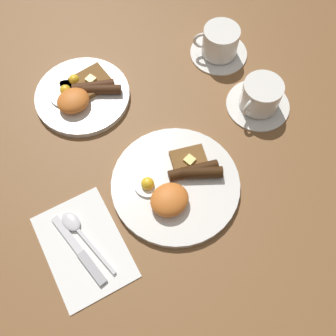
% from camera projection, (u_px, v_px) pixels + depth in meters
% --- Properties ---
extents(ground_plane, '(3.00, 3.00, 0.00)m').
position_uv_depth(ground_plane, '(175.00, 186.00, 0.84)').
color(ground_plane, brown).
extents(breakfast_plate_near, '(0.27, 0.27, 0.05)m').
position_uv_depth(breakfast_plate_near, '(176.00, 184.00, 0.83)').
color(breakfast_plate_near, silver).
rests_on(breakfast_plate_near, ground_plane).
extents(breakfast_plate_far, '(0.23, 0.23, 0.05)m').
position_uv_depth(breakfast_plate_far, '(82.00, 94.00, 0.93)').
color(breakfast_plate_far, silver).
rests_on(breakfast_plate_far, ground_plane).
extents(teacup_near, '(0.15, 0.15, 0.08)m').
position_uv_depth(teacup_near, '(260.00, 97.00, 0.91)').
color(teacup_near, silver).
rests_on(teacup_near, ground_plane).
extents(teacup_far, '(0.15, 0.15, 0.08)m').
position_uv_depth(teacup_far, '(220.00, 44.00, 0.98)').
color(teacup_far, silver).
rests_on(teacup_far, ground_plane).
extents(napkin, '(0.17, 0.23, 0.01)m').
position_uv_depth(napkin, '(84.00, 247.00, 0.78)').
color(napkin, white).
rests_on(napkin, ground_plane).
extents(knife, '(0.04, 0.17, 0.01)m').
position_uv_depth(knife, '(81.00, 253.00, 0.77)').
color(knife, silver).
rests_on(knife, napkin).
extents(spoon, '(0.05, 0.17, 0.01)m').
position_uv_depth(spoon, '(76.00, 228.00, 0.79)').
color(spoon, silver).
rests_on(spoon, napkin).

